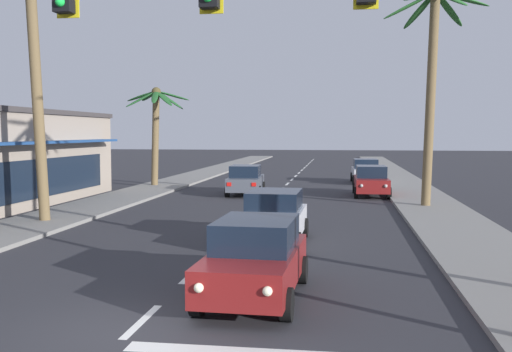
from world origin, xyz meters
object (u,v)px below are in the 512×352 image
Objects in this scene: sedan_parked_mid_kerb at (366,171)px; sedan_third_in_queue at (274,217)px; palm_left_second at (34,45)px; sedan_lead_at_stop_bar at (255,258)px; sedan_oncoming_far at (246,180)px; sedan_parked_nearest_kerb at (371,181)px; traffic_signal_mast at (315,18)px; palm_right_second at (432,65)px; palm_left_third at (156,117)px.

sedan_third_in_queue is at bearing -99.15° from sedan_parked_mid_kerb.
palm_left_second is (-13.30, -20.49, 5.98)m from sedan_parked_mid_kerb.
sedan_oncoming_far is (-3.56, 20.55, 0.00)m from sedan_lead_at_stop_bar.
sedan_parked_nearest_kerb is (3.43, 20.97, 0.00)m from sedan_lead_at_stop_bar.
palm_left_second is at bearing -118.54° from sedan_oncoming_far.
sedan_parked_mid_kerb is 0.44× the size of palm_left_second.
palm_right_second is at bearing 75.92° from traffic_signal_mast.
sedan_oncoming_far is 0.70× the size of palm_left_third.
sedan_lead_at_stop_bar and sedan_third_in_queue have the same top height.
sedan_third_in_queue is at bearing 92.80° from sedan_lead_at_stop_bar.
palm_left_second is (-13.27, -11.96, 5.98)m from sedan_parked_nearest_kerb.
palm_left_third is (-13.47, 3.56, 3.63)m from sedan_parked_nearest_kerb.
palm_left_second reaches higher than sedan_third_in_queue.
traffic_signal_mast is 23.68m from sedan_oncoming_far.
sedan_oncoming_far is at bearing -176.56° from sedan_parked_nearest_kerb.
sedan_lead_at_stop_bar is at bearing -99.30° from sedan_parked_nearest_kerb.
traffic_signal_mast is 29.03m from palm_left_third.
sedan_parked_nearest_kerb is at bearing 42.03° from palm_left_second.
traffic_signal_mast is at bearing -77.88° from sedan_oncoming_far.
sedan_oncoming_far is at bearing -128.11° from sedan_parked_mid_kerb.
sedan_lead_at_stop_bar is 1.00× the size of sedan_oncoming_far.
traffic_signal_mast reaches higher than sedan_parked_nearest_kerb.
sedan_third_in_queue is 0.70× the size of palm_left_third.
sedan_lead_at_stop_bar is 0.44× the size of palm_left_second.
palm_left_second reaches higher than sedan_oncoming_far.
sedan_lead_at_stop_bar is at bearing -67.74° from palm_left_third.
palm_left_second is 17.14m from palm_right_second.
sedan_lead_at_stop_bar and sedan_parked_mid_kerb have the same top height.
sedan_parked_mid_kerb is at bearing 86.13° from traffic_signal_mast.
palm_right_second is (4.53, 18.07, 1.18)m from traffic_signal_mast.
palm_left_third is 0.63× the size of palm_right_second.
sedan_parked_mid_kerb is 0.70× the size of palm_left_third.
sedan_lead_at_stop_bar and sedan_parked_nearest_kerb have the same top height.
palm_right_second is (15.69, 6.89, -0.23)m from palm_left_second.
palm_right_second reaches higher than sedan_parked_mid_kerb.
sedan_lead_at_stop_bar is 21.25m from sedan_parked_nearest_kerb.
palm_right_second is at bearing -80.03° from sedan_parked_mid_kerb.
traffic_signal_mast is 2.43× the size of sedan_third_in_queue.
sedan_lead_at_stop_bar is at bearing -42.48° from palm_left_second.
palm_left_second is at bearing 163.28° from sedan_third_in_queue.
sedan_lead_at_stop_bar is at bearing 121.34° from traffic_signal_mast.
traffic_signal_mast is 2.43× the size of sedan_parked_mid_kerb.
sedan_oncoming_far is at bearing 102.12° from traffic_signal_mast.
traffic_signal_mast is 1.69× the size of palm_left_third.
palm_left_third reaches higher than sedan_parked_nearest_kerb.
traffic_signal_mast reaches higher than sedan_parked_mid_kerb.
palm_left_second is at bearing -122.98° from sedan_parked_mid_kerb.
sedan_third_in_queue is 14.77m from sedan_oncoming_far.
sedan_parked_nearest_kerb is 14.40m from palm_left_third.
palm_left_third is at bearing 151.51° from palm_right_second.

